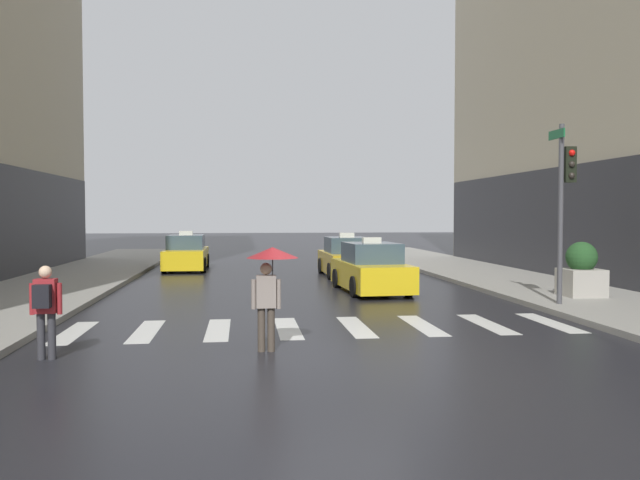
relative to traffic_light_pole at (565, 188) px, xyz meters
The scene contains 9 objects.
ground_plane 9.04m from the traffic_light_pole, 143.50° to the right, with size 160.00×160.00×0.00m, color black.
crosswalk_markings 7.78m from the traffic_light_pole, 163.45° to the right, with size 11.30×2.80×0.01m.
traffic_light_pole is the anchor object (origin of this frame).
taxi_lead 6.73m from the traffic_light_pole, 134.18° to the left, with size 2.12×4.63×1.80m.
taxi_second 11.11m from the traffic_light_pole, 113.31° to the left, with size 1.98×4.56×1.80m.
taxi_third 17.84m from the traffic_light_pole, 128.98° to the left, with size 1.94×4.55×1.80m.
pedestrian_with_umbrella 9.34m from the traffic_light_pole, 151.20° to the right, with size 0.96×0.96×1.94m.
pedestrian_with_backpack 13.04m from the traffic_light_pole, 158.72° to the right, with size 0.55×0.43×1.65m.
planter_near_corner 3.10m from the traffic_light_pole, 47.83° to the left, with size 1.10×1.10×1.60m.
Camera 1 is at (-1.77, -11.28, 2.53)m, focal length 36.14 mm.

